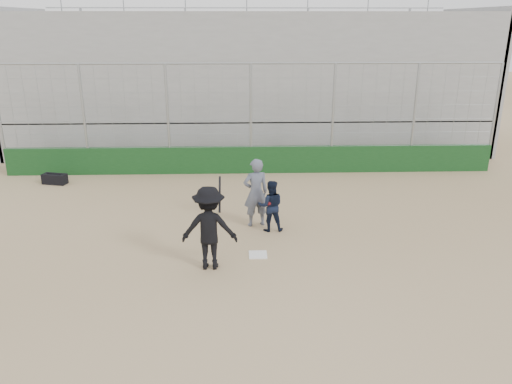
{
  "coord_description": "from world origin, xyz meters",
  "views": [
    {
      "loc": [
        -0.41,
        -10.99,
        5.42
      ],
      "look_at": [
        0.0,
        1.4,
        1.15
      ],
      "focal_mm": 35.0,
      "sensor_mm": 36.0,
      "label": 1
    }
  ],
  "objects_px": {
    "umpire": "(256,196)",
    "equipment_bag": "(55,179)",
    "batter_at_plate": "(209,228)",
    "catcher_crouched": "(271,214)"
  },
  "relations": [
    {
      "from": "equipment_bag",
      "to": "batter_at_plate",
      "type": "bearing_deg",
      "value": -48.06
    },
    {
      "from": "umpire",
      "to": "equipment_bag",
      "type": "relative_size",
      "value": 1.93
    },
    {
      "from": "batter_at_plate",
      "to": "catcher_crouched",
      "type": "relative_size",
      "value": 2.11
    },
    {
      "from": "umpire",
      "to": "batter_at_plate",
      "type": "bearing_deg",
      "value": 50.46
    },
    {
      "from": "batter_at_plate",
      "to": "catcher_crouched",
      "type": "xyz_separation_m",
      "value": [
        1.52,
        2.06,
        -0.49
      ]
    },
    {
      "from": "umpire",
      "to": "catcher_crouched",
      "type": "bearing_deg",
      "value": 118.8
    },
    {
      "from": "umpire",
      "to": "equipment_bag",
      "type": "distance_m",
      "value": 7.99
    },
    {
      "from": "batter_at_plate",
      "to": "umpire",
      "type": "distance_m",
      "value": 2.72
    },
    {
      "from": "umpire",
      "to": "equipment_bag",
      "type": "height_order",
      "value": "umpire"
    },
    {
      "from": "catcher_crouched",
      "to": "equipment_bag",
      "type": "relative_size",
      "value": 1.1
    }
  ]
}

